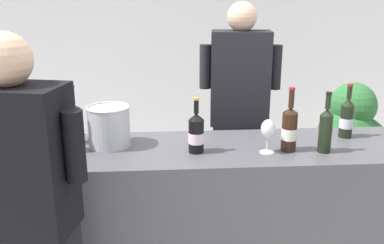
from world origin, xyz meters
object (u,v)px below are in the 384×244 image
at_px(ice_bucket, 109,126).
at_px(person_server, 238,132).
at_px(person_guest, 27,240).
at_px(wine_bottle_2, 196,133).
at_px(wine_glass, 268,130).
at_px(wine_bottle_4, 289,129).
at_px(wine_bottle_0, 17,134).
at_px(wine_bottle_5, 74,122).
at_px(potted_shrub, 349,141).
at_px(wine_bottle_1, 347,118).
at_px(wine_bottle_3, 67,131).
at_px(wine_bottle_6, 23,123).
at_px(wine_bottle_7, 326,129).

relative_size(ice_bucket, person_server, 0.14).
bearing_deg(person_guest, wine_bottle_2, 35.67).
bearing_deg(wine_glass, wine_bottle_2, 174.39).
bearing_deg(person_server, person_guest, -132.16).
distance_m(wine_bottle_4, person_guest, 1.40).
bearing_deg(wine_glass, wine_bottle_0, 178.40).
distance_m(wine_bottle_5, wine_glass, 1.09).
height_order(wine_bottle_2, potted_shrub, wine_bottle_2).
height_order(person_guest, potted_shrub, person_guest).
distance_m(wine_bottle_1, wine_bottle_4, 0.46).
xyz_separation_m(wine_bottle_1, potted_shrub, (0.41, 0.77, -0.43)).
bearing_deg(wine_bottle_5, ice_bucket, -15.99).
bearing_deg(person_guest, person_server, 47.84).
bearing_deg(ice_bucket, person_guest, -112.03).
bearing_deg(wine_bottle_5, wine_bottle_1, -0.30).
height_order(wine_bottle_3, wine_glass, wine_bottle_3).
bearing_deg(wine_bottle_2, wine_bottle_3, 174.99).
distance_m(wine_glass, ice_bucket, 0.88).
height_order(wine_bottle_4, wine_glass, wine_bottle_4).
xyz_separation_m(wine_bottle_4, wine_glass, (-0.12, -0.02, 0.00)).
distance_m(wine_bottle_3, wine_bottle_5, 0.14).
bearing_deg(wine_bottle_6, wine_bottle_1, 0.46).
height_order(wine_bottle_1, wine_bottle_5, wine_bottle_5).
xyz_separation_m(wine_bottle_2, wine_bottle_3, (-0.69, 0.06, 0.01)).
bearing_deg(wine_glass, person_guest, -156.05).
bearing_deg(wine_bottle_1, wine_bottle_4, -153.73).
distance_m(wine_bottle_2, wine_glass, 0.38).
bearing_deg(ice_bucket, wine_bottle_1, 2.04).
height_order(wine_bottle_3, wine_bottle_7, wine_bottle_7).
relative_size(wine_bottle_6, potted_shrub, 0.29).
bearing_deg(wine_glass, wine_bottle_5, 167.57).
relative_size(wine_bottle_0, wine_bottle_1, 1.04).
relative_size(wine_bottle_0, wine_bottle_3, 1.07).
bearing_deg(person_server, wine_bottle_4, -78.19).
relative_size(wine_bottle_6, ice_bucket, 1.38).
relative_size(wine_bottle_0, ice_bucket, 1.39).
bearing_deg(wine_bottle_4, wine_bottle_2, 178.50).
distance_m(wine_bottle_3, person_server, 1.25).
distance_m(wine_bottle_3, wine_bottle_7, 1.39).
bearing_deg(wine_bottle_6, wine_bottle_0, -83.16).
distance_m(wine_bottle_3, wine_bottle_6, 0.29).
height_order(wine_bottle_0, wine_glass, wine_bottle_0).
xyz_separation_m(wine_bottle_7, person_guest, (-1.45, -0.50, -0.30)).
bearing_deg(wine_bottle_3, wine_bottle_2, -5.01).
height_order(wine_bottle_6, ice_bucket, wine_bottle_6).
bearing_deg(person_guest, wine_bottle_3, 84.18).
bearing_deg(wine_bottle_3, wine_bottle_5, 85.15).
height_order(wine_bottle_1, potted_shrub, wine_bottle_1).
relative_size(wine_bottle_2, wine_bottle_3, 0.96).
bearing_deg(wine_bottle_7, ice_bucket, 171.04).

